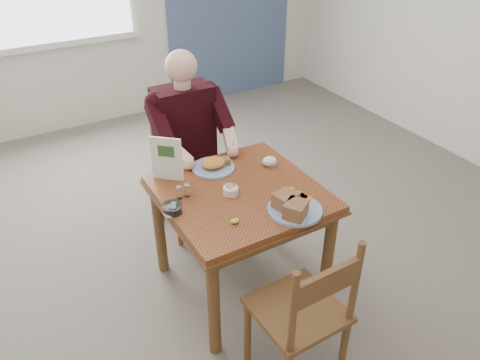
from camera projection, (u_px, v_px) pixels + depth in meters
floor at (240, 283)px, 3.15m from camera, size 6.00×6.00×0.00m
lemon_wedge at (235, 221)px, 2.48m from camera, size 0.06×0.05×0.03m
napkin at (269, 161)px, 2.98m from camera, size 0.10×0.09×0.06m
metal_dish at (271, 164)px, 3.00m from camera, size 0.10×0.10×0.01m
table at (240, 206)px, 2.81m from camera, size 0.92×0.92×0.75m
chair_far at (186, 169)px, 3.48m from camera, size 0.42×0.42×0.95m
chair_near at (303, 314)px, 2.31m from camera, size 0.43×0.43×0.95m
diner at (189, 134)px, 3.23m from camera, size 0.53×0.56×1.39m
near_plate at (292, 206)px, 2.55m from camera, size 0.40×0.40×0.10m
far_plate at (214, 165)px, 2.94m from camera, size 0.34×0.34×0.07m
caddy at (231, 190)px, 2.70m from camera, size 0.12×0.12×0.07m
shakers at (183, 191)px, 2.67m from camera, size 0.08×0.04×0.08m
creamer at (172, 208)px, 2.55m from camera, size 0.12×0.12×0.05m
menu at (167, 159)px, 2.78m from camera, size 0.15×0.14×0.28m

